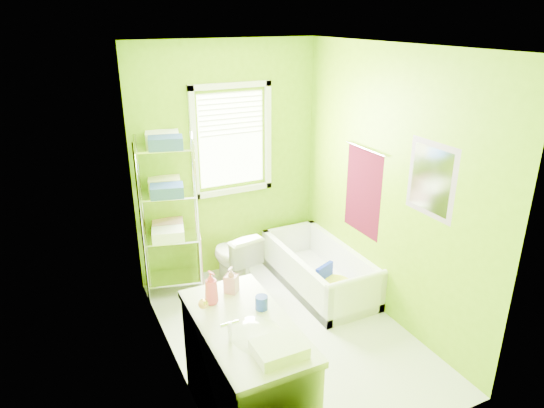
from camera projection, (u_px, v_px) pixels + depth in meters
name	position (u px, v px, depth m)	size (l,w,h in m)	color
ground	(287.00, 333.00, 4.60)	(2.90, 2.90, 0.00)	silver
room_envelope	(289.00, 178.00, 4.03)	(2.14, 2.94, 2.62)	#6FA007
window	(232.00, 134.00, 5.22)	(0.92, 0.05, 1.22)	white
door	(214.00, 332.00, 2.98)	(0.09, 0.80, 2.00)	white
right_wall_decor	(388.00, 187.00, 4.52)	(0.04, 1.48, 1.17)	#490818
bathtub	(320.00, 275.00, 5.31)	(0.69, 1.47, 0.48)	white
toilet	(234.00, 258.00, 5.29)	(0.37, 0.66, 0.67)	white
vanity	(247.00, 372.00, 3.42)	(0.60, 1.17, 1.14)	white
wire_shelf_unit	(169.00, 199.00, 4.93)	(0.65, 0.54, 1.74)	silver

